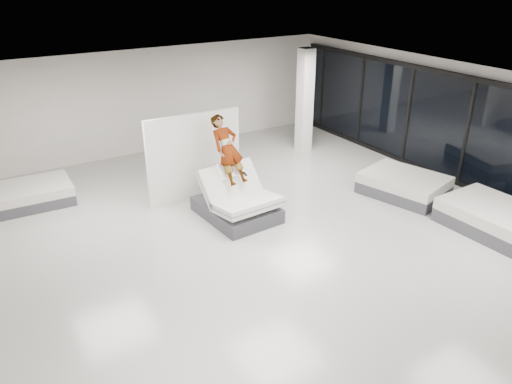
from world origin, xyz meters
TOP-DOWN VIEW (x-y plane):
  - room at (0.00, 0.00)m, footprint 14.00×14.04m
  - hero_bed at (-0.15, 1.52)m, footprint 1.56×2.00m
  - person at (-0.17, 1.86)m, footprint 0.71×1.68m
  - remote at (0.07, 1.53)m, footprint 0.06×0.14m
  - divider_panel at (-0.52, 2.98)m, footprint 2.45×0.19m
  - flat_bed_right_far at (4.14, 0.34)m, footprint 1.96×2.32m
  - flat_bed_right_near at (4.46, -2.05)m, footprint 1.62×2.14m
  - flat_bed_left_far at (-4.12, 4.85)m, footprint 1.87×1.43m
  - column at (4.00, 4.50)m, footprint 0.40×0.40m
  - storefront_glazing at (5.90, 0.00)m, footprint 0.12×13.40m

SIDE VIEW (x-z plane):
  - flat_bed_left_far at x=-4.12m, z-range 0.00..0.50m
  - flat_bed_right_far at x=4.14m, z-range 0.00..0.55m
  - flat_bed_right_near at x=4.46m, z-range 0.00..0.58m
  - hero_bed at x=-0.15m, z-range -0.27..1.02m
  - remote at x=0.07m, z-range 1.02..1.09m
  - divider_panel at x=-0.52m, z-range 0.00..2.22m
  - person at x=-0.17m, z-range 0.65..1.86m
  - storefront_glazing at x=5.90m, z-range -0.01..2.91m
  - room at x=0.00m, z-range 0.00..3.20m
  - column at x=4.00m, z-range 0.00..3.20m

